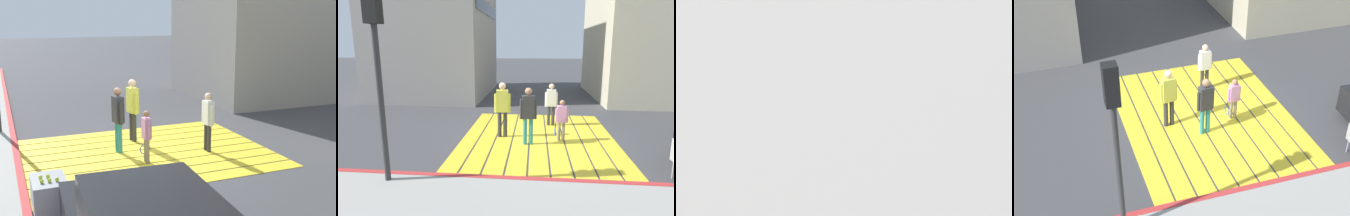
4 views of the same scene
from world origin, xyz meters
TOP-DOWN VIEW (x-y plane):
  - ground_plane at (0.00, 0.00)m, footprint 120.00×120.00m
  - crosswalk_stripes at (0.00, 0.00)m, footprint 6.40×4.90m
  - curb_painted at (-3.25, 0.00)m, footprint 0.16×40.00m
  - tennis_ball_cart at (-2.90, -3.36)m, footprint 0.56×0.80m
  - pedestrian_adult_lead at (0.00, 1.18)m, footprint 0.28×0.53m
  - pedestrian_adult_trailing at (-0.67, 0.32)m, footprint 0.26×0.51m
  - pedestrian_adult_side at (1.58, -0.49)m, footprint 0.22×0.47m
  - pedestrian_child_with_racket at (-0.25, -0.71)m, footprint 0.28×0.41m

SIDE VIEW (x-z plane):
  - ground_plane at x=0.00m, z-range 0.00..0.00m
  - crosswalk_stripes at x=0.00m, z-range 0.00..0.01m
  - curb_painted at x=-3.25m, z-range 0.00..0.13m
  - tennis_ball_cart at x=-2.90m, z-range 0.19..1.21m
  - pedestrian_child_with_racket at x=-0.25m, z-range 0.09..1.42m
  - pedestrian_adult_side at x=1.58m, z-range 0.13..1.74m
  - pedestrian_adult_trailing at x=-0.67m, z-range 0.15..1.91m
  - pedestrian_adult_lead at x=0.00m, z-range 0.15..1.98m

